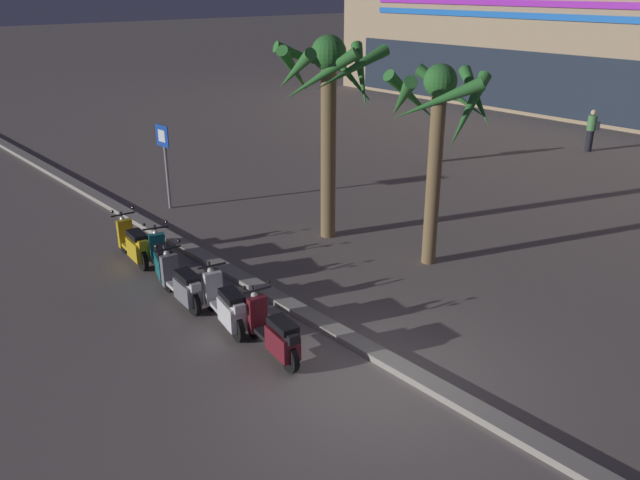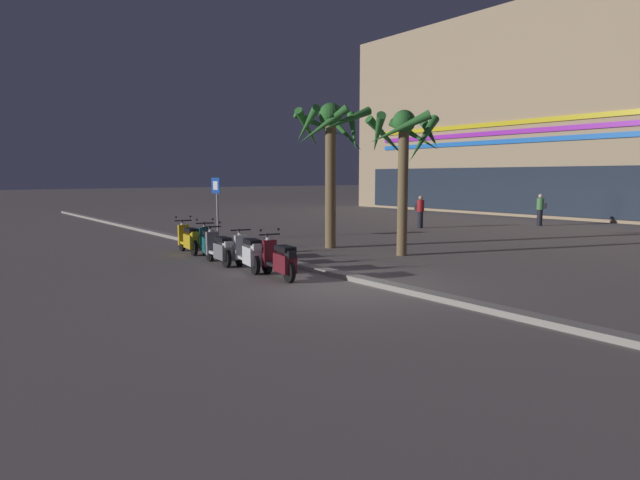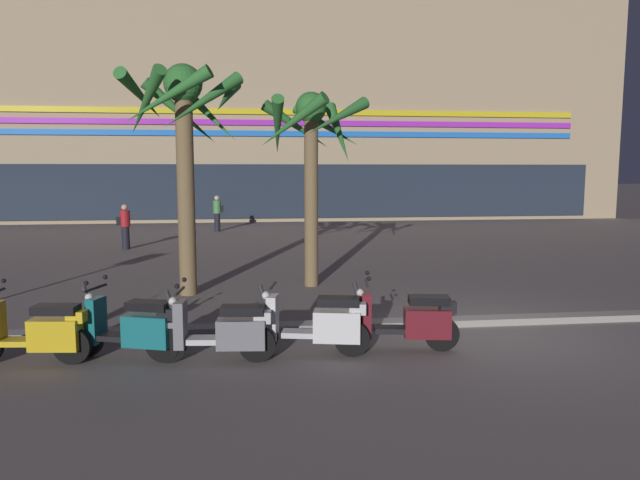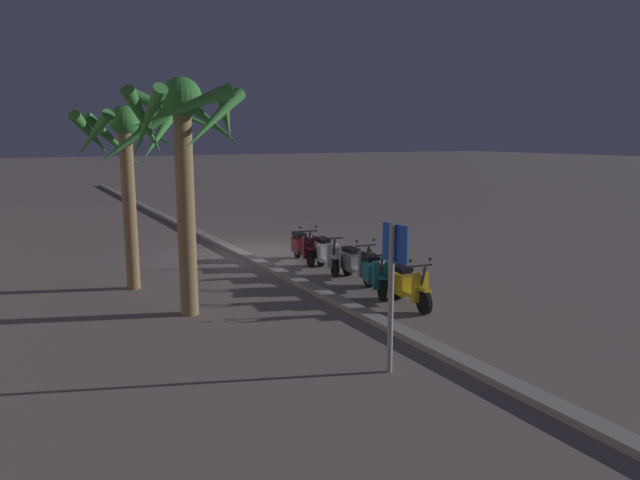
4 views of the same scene
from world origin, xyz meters
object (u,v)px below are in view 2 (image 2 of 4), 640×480
scooter_grey_second_in_line (220,249)px  pedestrian_window_shopping (420,211)px  crossing_sign (217,201)px  palm_tree_by_mall_entrance (404,146)px  scooter_maroon_mid_front (280,260)px  pedestrian_by_palm_tree (540,209)px  scooter_teal_tail_end (208,243)px  scooter_yellow_last_in_row (189,240)px  palm_tree_near_sign (330,140)px  scooter_white_far_back (249,254)px

scooter_grey_second_in_line → pedestrian_window_shopping: 13.06m
crossing_sign → palm_tree_by_mall_entrance: (7.37, 2.63, 1.87)m
scooter_maroon_mid_front → palm_tree_by_mall_entrance: bearing=99.8°
pedestrian_by_palm_tree → scooter_teal_tail_end: bearing=-91.0°
scooter_yellow_last_in_row → scooter_maroon_mid_front: (5.30, -0.03, -0.00)m
scooter_grey_second_in_line → palm_tree_near_sign: size_ratio=0.36×
palm_tree_near_sign → pedestrian_window_shopping: (-2.86, 7.82, -2.87)m
scooter_teal_tail_end → crossing_sign: crossing_sign is taller
scooter_maroon_mid_front → pedestrian_by_palm_tree: bearing=101.7°
scooter_teal_tail_end → scooter_maroon_mid_front: same height
scooter_yellow_last_in_row → palm_tree_near_sign: size_ratio=0.35×
scooter_white_far_back → crossing_sign: crossing_sign is taller
scooter_grey_second_in_line → palm_tree_near_sign: 5.77m
scooter_grey_second_in_line → scooter_maroon_mid_front: 2.75m
scooter_grey_second_in_line → scooter_yellow_last_in_row: bearing=174.9°
scooter_maroon_mid_front → crossing_sign: (-8.26, 2.53, 1.05)m
crossing_sign → pedestrian_window_shopping: bearing=80.0°
scooter_yellow_last_in_row → crossing_sign: bearing=139.8°
scooter_teal_tail_end → scooter_grey_second_in_line: (1.28, -0.26, -0.02)m
palm_tree_by_mall_entrance → scooter_teal_tail_end: bearing=-121.5°
scooter_maroon_mid_front → crossing_sign: crossing_sign is taller
scooter_teal_tail_end → pedestrian_window_shopping: bearing=101.6°
scooter_white_far_back → pedestrian_by_palm_tree: pedestrian_by_palm_tree is taller
scooter_white_far_back → palm_tree_near_sign: (-2.30, 4.53, 3.22)m
palm_tree_near_sign → pedestrian_window_shopping: bearing=110.1°
scooter_teal_tail_end → palm_tree_near_sign: (0.34, 4.41, 3.22)m
crossing_sign → palm_tree_by_mall_entrance: bearing=19.7°
palm_tree_by_mall_entrance → palm_tree_near_sign: size_ratio=0.91×
crossing_sign → pedestrian_by_palm_tree: (4.56, 15.40, -0.67)m
pedestrian_by_palm_tree → pedestrian_window_shopping: bearing=-116.7°
scooter_grey_second_in_line → palm_tree_near_sign: (-0.94, 4.67, 3.24)m
scooter_yellow_last_in_row → scooter_teal_tail_end: 1.28m
scooter_teal_tail_end → pedestrian_window_shopping: size_ratio=1.08×
scooter_maroon_mid_front → pedestrian_window_shopping: size_ratio=1.18×
scooter_yellow_last_in_row → scooter_maroon_mid_front: 5.30m
scooter_white_far_back → palm_tree_by_mall_entrance: bearing=84.7°
palm_tree_by_mall_entrance → pedestrian_window_shopping: 9.45m
pedestrian_by_palm_tree → scooter_yellow_last_in_row: bearing=-95.1°
pedestrian_window_shopping → scooter_maroon_mid_front: bearing=-62.0°
crossing_sign → pedestrian_by_palm_tree: crossing_sign is taller
scooter_grey_second_in_line → scooter_maroon_mid_front: bearing=4.2°
scooter_teal_tail_end → scooter_maroon_mid_front: 4.02m
scooter_grey_second_in_line → pedestrian_by_palm_tree: pedestrian_by_palm_tree is taller
scooter_white_far_back → scooter_maroon_mid_front: (1.38, 0.06, -0.01)m
scooter_white_far_back → crossing_sign: (-6.88, 2.59, 1.04)m
scooter_white_far_back → scooter_maroon_mid_front: bearing=2.6°
scooter_teal_tail_end → scooter_white_far_back: size_ratio=0.90×
scooter_teal_tail_end → palm_tree_by_mall_entrance: size_ratio=0.37×
scooter_white_far_back → pedestrian_window_shopping: size_ratio=1.20×
crossing_sign → scooter_white_far_back: bearing=-20.6°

